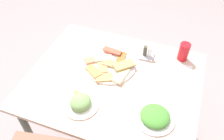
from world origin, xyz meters
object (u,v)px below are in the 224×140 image
paper_napkin (180,73)px  soda_can (184,52)px  salad_plate_greens (80,102)px  fork (180,71)px  pide_platter (110,65)px  condiment_caddy (147,54)px  dining_table (113,87)px  salad_plate_rice (155,116)px  spoon (179,74)px

paper_napkin → soda_can: bearing=-86.9°
salad_plate_greens → fork: size_ratio=1.23×
pide_platter → condiment_caddy: size_ratio=3.63×
dining_table → condiment_caddy: condiment_caddy is taller
salad_plate_greens → pide_platter: bearing=-97.8°
paper_napkin → fork: bearing=-90.0°
pide_platter → salad_plate_rice: bearing=141.7°
salad_plate_greens → salad_plate_rice: 0.40m
salad_plate_rice → paper_napkin: salad_plate_rice is taller
dining_table → salad_plate_rice: salad_plate_rice is taller
spoon → soda_can: bearing=-64.9°
salad_plate_greens → fork: bearing=-136.8°
fork → condiment_caddy: bearing=4.6°
pide_platter → salad_plate_greens: bearing=82.2°
paper_napkin → condiment_caddy: condiment_caddy is taller
condiment_caddy → paper_napkin: bearing=161.7°
pide_platter → paper_napkin: size_ratio=2.24×
soda_can → spoon: size_ratio=0.71×
salad_plate_rice → spoon: (-0.07, -0.36, -0.01)m
dining_table → soda_can: (-0.36, -0.32, 0.14)m
pide_platter → salad_plate_rice: size_ratio=1.60×
soda_can → salad_plate_rice: bearing=82.5°
paper_napkin → dining_table: bearing=26.5°
soda_can → paper_napkin: 0.15m
dining_table → spoon: (-0.37, -0.17, 0.09)m
salad_plate_rice → spoon: size_ratio=1.22×
fork → paper_napkin: bearing=108.8°
condiment_caddy → dining_table: bearing=61.5°
salad_plate_greens → soda_can: size_ratio=1.62×
pide_platter → condiment_caddy: bearing=-139.3°
pide_platter → fork: pide_platter is taller
paper_napkin → condiment_caddy: (0.23, -0.08, 0.02)m
salad_plate_greens → fork: (-0.47, -0.44, -0.02)m
spoon → condiment_caddy: (0.23, -0.09, 0.02)m
pide_platter → fork: 0.44m
fork → spoon: same height
paper_napkin → fork: size_ratio=0.93×
salad_plate_rice → dining_table: bearing=-32.5°
salad_plate_greens → salad_plate_rice: bearing=-172.4°
fork → condiment_caddy: condiment_caddy is taller
salad_plate_greens → salad_plate_rice: (-0.40, -0.05, -0.00)m
soda_can → condiment_caddy: (0.22, 0.06, -0.03)m
salad_plate_greens → salad_plate_rice: salad_plate_greens is taller
salad_plate_rice → condiment_caddy: 0.47m
dining_table → fork: fork is taller
paper_napkin → spoon: (0.00, 0.02, 0.00)m
condiment_caddy → soda_can: bearing=-164.8°
salad_plate_rice → spoon: bearing=-101.8°
dining_table → fork: (-0.37, -0.20, 0.09)m
soda_can → fork: bearing=93.6°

